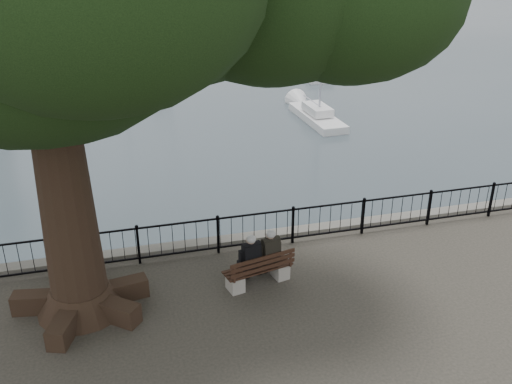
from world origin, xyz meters
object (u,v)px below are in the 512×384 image
object	(u,v)px
person_left	(249,261)
lion_monument	(152,0)
bench	(259,273)
person_right	(268,256)

from	to	relation	value
person_left	lion_monument	xyz separation A→B (m)	(2.61, 49.04, 0.65)
bench	lion_monument	size ratio (longest dim) A/B	0.19
bench	person_right	distance (m)	0.45
person_left	person_right	xyz separation A→B (m)	(0.49, 0.11, 0.00)
person_right	lion_monument	bearing A→B (deg)	87.52
person_right	person_left	bearing A→B (deg)	-167.26
bench	person_left	bearing A→B (deg)	169.00
bench	person_left	size ratio (longest dim) A/B	1.24
lion_monument	person_right	bearing A→B (deg)	-92.48
person_left	lion_monument	world-z (taller)	lion_monument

